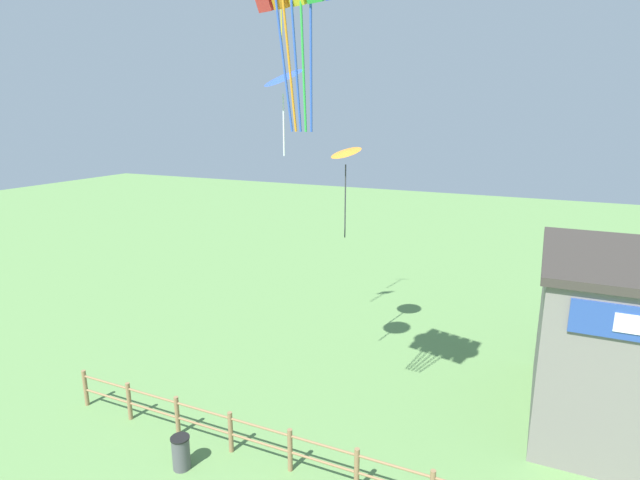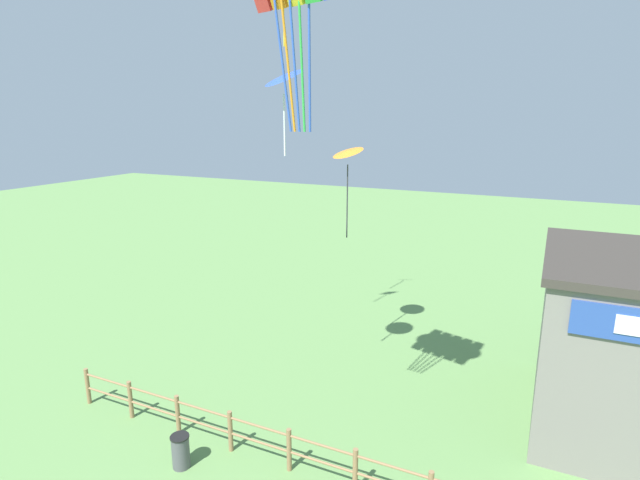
# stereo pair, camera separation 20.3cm
# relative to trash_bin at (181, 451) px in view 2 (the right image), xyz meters

# --- Properties ---
(wooden_fence) EXTENTS (15.80, 0.14, 1.29)m
(wooden_fence) POSITION_rel_trash_bin_xyz_m (2.81, 1.17, 0.23)
(wooden_fence) COLOR olive
(wooden_fence) RESTS_ON ground_plane
(trash_bin) EXTENTS (0.53, 0.53, 0.98)m
(trash_bin) POSITION_rel_trash_bin_xyz_m (0.00, 0.00, 0.00)
(trash_bin) COLOR #4C4C51
(trash_bin) RESTS_ON ground_plane
(kite_blue_delta) EXTENTS (1.62, 1.60, 2.56)m
(kite_blue_delta) POSITION_rel_trash_bin_xyz_m (1.33, 3.87, 10.16)
(kite_blue_delta) COLOR blue
(kite_orange_delta) EXTENTS (1.63, 1.62, 3.53)m
(kite_orange_delta) POSITION_rel_trash_bin_xyz_m (1.60, 8.19, 7.70)
(kite_orange_delta) COLOR orange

